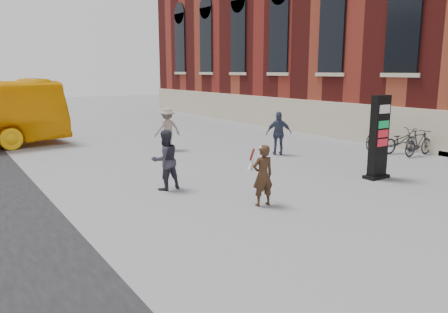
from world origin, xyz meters
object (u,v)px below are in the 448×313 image
bike_5 (419,143)px  woman (263,175)px  pedestrian_c (279,133)px  info_pylon (379,137)px  pedestrian_b (167,129)px  pedestrian_a (165,160)px  bike_6 (401,141)px  bike_7 (373,137)px

bike_5 → woman: bearing=100.3°
pedestrian_c → bike_5: 5.54m
pedestrian_c → info_pylon: bearing=121.7°
pedestrian_b → bike_5: (7.72, -6.70, -0.38)m
info_pylon → pedestrian_c: bearing=90.6°
pedestrian_a → bike_5: size_ratio=0.99×
pedestrian_a → bike_6: (10.59, -0.19, -0.35)m
info_pylon → woman: bearing=-176.6°
pedestrian_b → bike_7: size_ratio=1.08×
pedestrian_a → bike_5: bearing=170.5°
pedestrian_a → bike_7: (10.59, 1.18, -0.36)m
pedestrian_b → pedestrian_c: pedestrian_b is taller
pedestrian_a → bike_5: 10.64m
pedestrian_c → woman: bearing=77.8°
info_pylon → bike_7: (4.46, 3.64, -0.80)m
pedestrian_b → bike_7: bearing=151.7°
bike_7 → bike_5: bearing=161.6°
woman → pedestrian_a: pedestrian_a is taller
info_pylon → bike_5: size_ratio=1.50×
info_pylon → pedestrian_b: bearing=112.2°
info_pylon → woman: 4.80m
pedestrian_b → bike_6: (7.72, -5.90, -0.40)m
pedestrian_c → bike_7: pedestrian_c is taller
pedestrian_b → bike_5: 10.23m
bike_7 → pedestrian_a: bearing=78.0°
pedestrian_a → bike_7: 10.66m
info_pylon → pedestrian_b: (-3.26, 8.17, -0.40)m
pedestrian_c → bike_5: bearing=175.5°
bike_5 → bike_7: bike_5 is taller
info_pylon → bike_5: info_pylon is taller
pedestrian_b → pedestrian_a: bearing=65.5°
bike_5 → bike_6: size_ratio=0.91×
pedestrian_a → pedestrian_c: bearing=-163.8°
info_pylon → bike_6: info_pylon is taller
woman → pedestrian_b: 8.55m
info_pylon → pedestrian_b: info_pylon is taller
pedestrian_b → bike_6: pedestrian_b is taller
woman → pedestrian_a: size_ratio=0.90×
info_pylon → bike_6: 5.07m
pedestrian_b → bike_7: pedestrian_b is taller
pedestrian_a → info_pylon: bearing=154.0°
woman → pedestrian_c: size_ratio=0.89×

